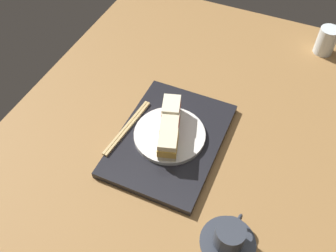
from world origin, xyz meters
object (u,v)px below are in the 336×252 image
sandwich_far (168,144)px  drinking_glass (326,41)px  sandwich_near (171,110)px  chopsticks_pair (127,127)px  sandwich_middle (170,127)px  sandwich_plate (170,135)px  coffee_cup (229,237)px

sandwich_far → drinking_glass: size_ratio=0.89×
sandwich_near → chopsticks_pair: 13.55cm
sandwich_near → sandwich_middle: sandwich_near is taller
sandwich_near → chopsticks_pair: sandwich_near is taller
sandwich_plate → drinking_glass: (-58.30, 33.55, 2.04)cm
sandwich_far → drinking_glass: bearing=153.7°
sandwich_middle → sandwich_far: sandwich_far is taller
sandwich_near → drinking_glass: 63.51cm
sandwich_plate → sandwich_middle: size_ratio=2.38×
drinking_glass → chopsticks_pair: bearing=-37.2°
sandwich_far → sandwich_plate: bearing=-160.8°
sandwich_near → drinking_glass: size_ratio=0.84×
sandwich_plate → coffee_cup: (21.99, 24.53, 0.08)cm
sandwich_plate → sandwich_near: (-5.68, -1.98, 3.66)cm
sandwich_far → coffee_cup: (16.31, 22.55, -3.52)cm
sandwich_near → sandwich_plate: bearing=19.2°
sandwich_near → coffee_cup: 38.50cm
sandwich_plate → drinking_glass: bearing=150.1°
sandwich_middle → sandwich_far: size_ratio=1.00×
sandwich_plate → coffee_cup: coffee_cup is taller
chopsticks_pair → coffee_cup: (19.84, 36.83, 0.37)cm
sandwich_near → chopsticks_pair: (7.84, -10.32, -3.96)cm
chopsticks_pair → drinking_glass: size_ratio=2.35×
sandwich_middle → coffee_cup: sandwich_middle is taller
sandwich_far → chopsticks_pair: (-3.53, -14.28, -3.90)cm
sandwich_plate → sandwich_middle: sandwich_middle is taller
sandwich_middle → coffee_cup: bearing=48.1°
sandwich_plate → sandwich_middle: 3.34cm
sandwich_far → drinking_glass: drinking_glass is taller
sandwich_plate → sandwich_near: bearing=-160.8°
sandwich_middle → coffee_cup: 33.11cm
coffee_cup → chopsticks_pair: bearing=-118.3°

